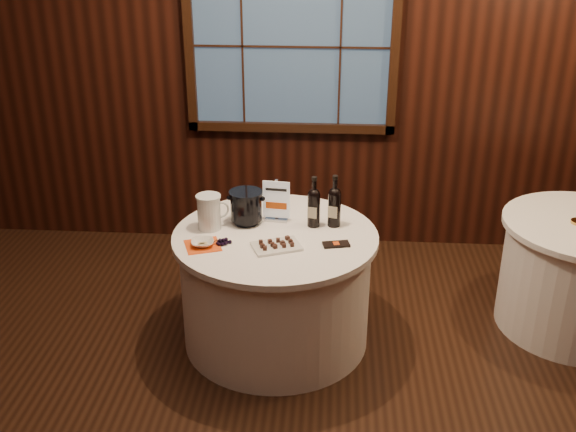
# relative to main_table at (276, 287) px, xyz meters

# --- Properties ---
(back_wall) EXTENTS (6.00, 0.10, 3.00)m
(back_wall) POSITION_rel_main_table_xyz_m (0.00, 1.48, 1.16)
(back_wall) COLOR black
(back_wall) RESTS_ON ground
(main_table) EXTENTS (1.28, 1.28, 0.77)m
(main_table) POSITION_rel_main_table_xyz_m (0.00, 0.00, 0.00)
(main_table) COLOR white
(main_table) RESTS_ON ground
(sign_stand) EXTENTS (0.17, 0.10, 0.28)m
(sign_stand) POSITION_rel_main_table_xyz_m (-0.01, 0.20, 0.48)
(sign_stand) COLOR #AEADB4
(sign_stand) RESTS_ON main_table
(port_bottle_left) EXTENTS (0.08, 0.09, 0.33)m
(port_bottle_left) POSITION_rel_main_table_xyz_m (0.23, 0.13, 0.53)
(port_bottle_left) COLOR black
(port_bottle_left) RESTS_ON main_table
(port_bottle_right) EXTENTS (0.08, 0.09, 0.34)m
(port_bottle_right) POSITION_rel_main_table_xyz_m (0.36, 0.15, 0.53)
(port_bottle_right) COLOR black
(port_bottle_right) RESTS_ON main_table
(ice_bucket) EXTENTS (0.21, 0.21, 0.22)m
(ice_bucket) POSITION_rel_main_table_xyz_m (-0.20, 0.14, 0.50)
(ice_bucket) COLOR black
(ice_bucket) RESTS_ON main_table
(chocolate_plate) EXTENTS (0.33, 0.28, 0.04)m
(chocolate_plate) POSITION_rel_main_table_xyz_m (0.02, -0.19, 0.40)
(chocolate_plate) COLOR white
(chocolate_plate) RESTS_ON main_table
(chocolate_box) EXTENTS (0.17, 0.11, 0.01)m
(chocolate_box) POSITION_rel_main_table_xyz_m (0.38, -0.13, 0.39)
(chocolate_box) COLOR black
(chocolate_box) RESTS_ON main_table
(grape_bunch) EXTENTS (0.15, 0.09, 0.04)m
(grape_bunch) POSITION_rel_main_table_xyz_m (-0.30, -0.18, 0.40)
(grape_bunch) COLOR black
(grape_bunch) RESTS_ON main_table
(glass_pitcher) EXTENTS (0.21, 0.16, 0.22)m
(glass_pitcher) POSITION_rel_main_table_xyz_m (-0.42, 0.05, 0.50)
(glass_pitcher) COLOR silver
(glass_pitcher) RESTS_ON main_table
(orange_napkin) EXTENTS (0.26, 0.26, 0.00)m
(orange_napkin) POSITION_rel_main_table_xyz_m (-0.42, -0.20, 0.38)
(orange_napkin) COLOR #E44913
(orange_napkin) RESTS_ON main_table
(cracker_bowl) EXTENTS (0.16, 0.16, 0.03)m
(cracker_bowl) POSITION_rel_main_table_xyz_m (-0.42, -0.20, 0.40)
(cracker_bowl) COLOR white
(cracker_bowl) RESTS_ON orange_napkin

